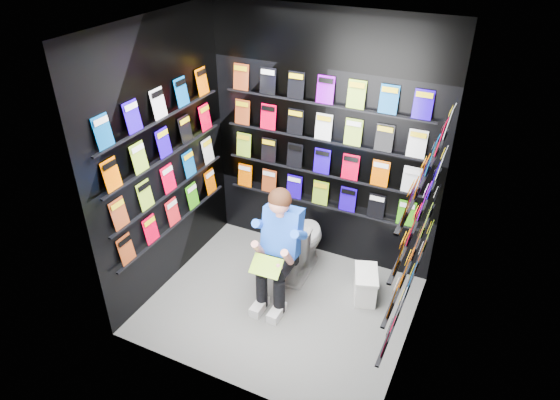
% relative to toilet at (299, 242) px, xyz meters
% --- Properties ---
extents(floor, '(2.40, 2.40, 0.00)m').
position_rel_toilet_xyz_m(floor, '(0.06, -0.56, -0.37)').
color(floor, slate).
rests_on(floor, ground).
extents(ceiling, '(2.40, 2.40, 0.00)m').
position_rel_toilet_xyz_m(ceiling, '(0.06, -0.56, 2.23)').
color(ceiling, white).
rests_on(ceiling, floor).
extents(wall_back, '(2.40, 0.04, 2.60)m').
position_rel_toilet_xyz_m(wall_back, '(0.06, 0.44, 0.93)').
color(wall_back, black).
rests_on(wall_back, floor).
extents(wall_front, '(2.40, 0.04, 2.60)m').
position_rel_toilet_xyz_m(wall_front, '(0.06, -1.56, 0.93)').
color(wall_front, black).
rests_on(wall_front, floor).
extents(wall_left, '(0.04, 2.00, 2.60)m').
position_rel_toilet_xyz_m(wall_left, '(-1.14, -0.56, 0.93)').
color(wall_left, black).
rests_on(wall_left, floor).
extents(wall_right, '(0.04, 2.00, 2.60)m').
position_rel_toilet_xyz_m(wall_right, '(1.26, -0.56, 0.93)').
color(wall_right, black).
rests_on(wall_right, floor).
extents(comics_back, '(2.10, 0.06, 1.37)m').
position_rel_toilet_xyz_m(comics_back, '(0.06, 0.41, 0.94)').
color(comics_back, '#ED0029').
rests_on(comics_back, wall_back).
extents(comics_left, '(0.06, 1.70, 1.37)m').
position_rel_toilet_xyz_m(comics_left, '(-1.11, -0.56, 0.94)').
color(comics_left, '#ED0029').
rests_on(comics_left, wall_left).
extents(comics_right, '(0.06, 1.70, 1.37)m').
position_rel_toilet_xyz_m(comics_right, '(1.23, -0.56, 0.94)').
color(comics_right, '#ED0029').
rests_on(comics_right, wall_right).
extents(toilet, '(0.46, 0.77, 0.73)m').
position_rel_toilet_xyz_m(toilet, '(0.00, 0.00, 0.00)').
color(toilet, silver).
rests_on(toilet, floor).
extents(longbox, '(0.31, 0.41, 0.27)m').
position_rel_toilet_xyz_m(longbox, '(0.75, -0.09, -0.23)').
color(longbox, white).
rests_on(longbox, floor).
extents(longbox_lid, '(0.33, 0.43, 0.03)m').
position_rel_toilet_xyz_m(longbox_lid, '(0.75, -0.09, -0.08)').
color(longbox_lid, white).
rests_on(longbox_lid, longbox).
extents(reader, '(0.51, 0.72, 1.28)m').
position_rel_toilet_xyz_m(reader, '(-0.00, -0.38, 0.37)').
color(reader, blue).
rests_on(reader, toilet).
extents(held_comic, '(0.29, 0.18, 0.12)m').
position_rel_toilet_xyz_m(held_comic, '(-0.00, -0.73, 0.21)').
color(held_comic, green).
rests_on(held_comic, reader).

